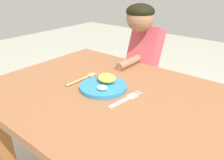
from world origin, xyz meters
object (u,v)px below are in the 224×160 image
Objects in this scene: fork at (126,99)px; person at (143,78)px; plate at (104,84)px; spoon at (86,77)px.

person reaches higher than fork.
plate is 0.14m from spoon.
plate is at bearing 86.82° from fork.
plate is 0.50m from person.
spoon is 0.19× the size of person.
fork is 1.00× the size of spoon.
plate is 1.13× the size of fork.
plate is 0.21× the size of person.
spoon is (-0.14, 0.02, -0.01)m from plate.
person reaches higher than plate.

